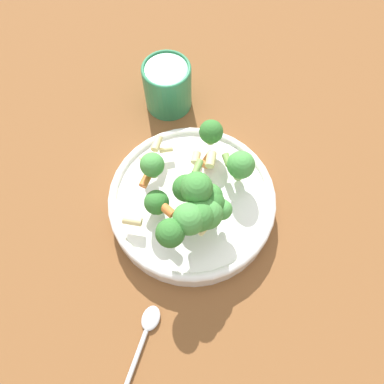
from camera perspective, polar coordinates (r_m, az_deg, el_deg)
The scene contains 5 objects.
ground_plane at distance 0.62m, azimuth 0.00°, elevation -2.23°, with size 3.00×3.00×0.00m, color brown.
bowl at distance 0.60m, azimuth 0.00°, elevation -1.40°, with size 0.27×0.27×0.04m.
pasta_salad at distance 0.53m, azimuth 0.84°, elevation -0.44°, with size 0.18×0.21×0.10m.
cup at distance 0.70m, azimuth -3.75°, elevation 15.86°, with size 0.09×0.09×0.09m.
spoon at distance 0.57m, azimuth -8.09°, elevation -22.81°, with size 0.13×0.17×0.01m.
Camera 1 is at (0.20, -0.14, 0.57)m, focal length 35.00 mm.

